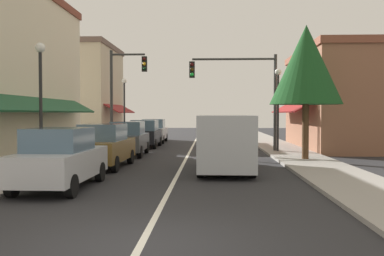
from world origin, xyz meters
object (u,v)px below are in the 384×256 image
(van_in_lane, at_px, (225,141))
(street_lamp_right_mid, at_px, (278,96))
(traffic_signal_mast_arm, at_px, (245,86))
(street_lamp_left_near, at_px, (41,85))
(parked_car_nearest_left, at_px, (60,159))
(street_lamp_left_far, at_px, (124,100))
(traffic_signal_left_corner, at_px, (122,86))
(parked_car_far_left, at_px, (145,134))
(parked_car_second_left, at_px, (104,146))
(parked_car_distant_left, at_px, (154,131))
(parked_car_third_left, at_px, (128,139))
(tree_right_near, at_px, (306,65))

(van_in_lane, height_order, street_lamp_right_mid, street_lamp_right_mid)
(traffic_signal_mast_arm, height_order, street_lamp_left_near, traffic_signal_mast_arm)
(van_in_lane, distance_m, street_lamp_left_near, 7.11)
(parked_car_nearest_left, relative_size, traffic_signal_mast_arm, 0.75)
(street_lamp_left_near, distance_m, street_lamp_left_far, 14.94)
(traffic_signal_left_corner, xyz_separation_m, street_lamp_left_far, (-0.84, 4.75, -0.69))
(traffic_signal_mast_arm, bearing_deg, parked_car_nearest_left, -118.07)
(parked_car_nearest_left, height_order, parked_car_far_left, same)
(street_lamp_left_near, bearing_deg, parked_car_second_left, 40.79)
(parked_car_second_left, height_order, street_lamp_left_near, street_lamp_left_near)
(parked_car_second_left, bearing_deg, parked_car_far_left, 91.15)
(parked_car_second_left, height_order, street_lamp_left_far, street_lamp_left_far)
(parked_car_far_left, bearing_deg, street_lamp_right_mid, -24.88)
(street_lamp_left_near, height_order, street_lamp_left_far, street_lamp_left_near)
(parked_car_far_left, relative_size, van_in_lane, 0.79)
(parked_car_distant_left, xyz_separation_m, street_lamp_left_far, (-1.90, -1.68, 2.30))
(parked_car_third_left, relative_size, parked_car_far_left, 1.01)
(parked_car_nearest_left, height_order, tree_right_near, tree_right_near)
(traffic_signal_left_corner, height_order, street_lamp_left_near, traffic_signal_left_corner)
(parked_car_third_left, height_order, parked_car_distant_left, same)
(parked_car_far_left, height_order, van_in_lane, van_in_lane)
(traffic_signal_left_corner, xyz_separation_m, street_lamp_right_mid, (9.02, -1.86, -0.72))
(tree_right_near, bearing_deg, parked_car_third_left, 164.71)
(parked_car_nearest_left, distance_m, traffic_signal_left_corner, 13.73)
(van_in_lane, bearing_deg, traffic_signal_left_corner, 122.65)
(traffic_signal_mast_arm, height_order, street_lamp_left_far, traffic_signal_mast_arm)
(parked_car_far_left, distance_m, tree_right_near, 12.09)
(traffic_signal_left_corner, relative_size, street_lamp_left_near, 1.26)
(street_lamp_right_mid, height_order, street_lamp_left_far, street_lamp_left_far)
(parked_car_second_left, relative_size, parked_car_third_left, 1.00)
(parked_car_second_left, xyz_separation_m, parked_car_far_left, (0.09, 10.40, 0.00))
(van_in_lane, bearing_deg, street_lamp_right_mid, 68.13)
(parked_car_far_left, bearing_deg, van_in_lane, -66.90)
(parked_car_distant_left, height_order, street_lamp_right_mid, street_lamp_right_mid)
(traffic_signal_left_corner, relative_size, street_lamp_right_mid, 1.29)
(parked_car_second_left, relative_size, street_lamp_left_near, 0.87)
(street_lamp_left_far, bearing_deg, tree_right_near, -45.63)
(parked_car_second_left, height_order, parked_car_third_left, same)
(parked_car_distant_left, height_order, street_lamp_left_near, street_lamp_left_near)
(parked_car_third_left, distance_m, parked_car_distant_left, 10.03)
(parked_car_second_left, relative_size, parked_car_far_left, 1.01)
(street_lamp_right_mid, bearing_deg, parked_car_distant_left, 133.85)
(parked_car_nearest_left, relative_size, parked_car_second_left, 0.99)
(street_lamp_right_mid, bearing_deg, tree_right_near, -81.62)
(parked_car_third_left, distance_m, parked_car_far_left, 5.45)
(parked_car_third_left, xyz_separation_m, street_lamp_left_far, (-1.87, 8.35, 2.30))
(van_in_lane, relative_size, street_lamp_left_far, 1.11)
(parked_car_second_left, distance_m, traffic_signal_mast_arm, 9.77)
(parked_car_second_left, distance_m, tree_right_near, 9.67)
(parked_car_second_left, distance_m, parked_car_distant_left, 14.98)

